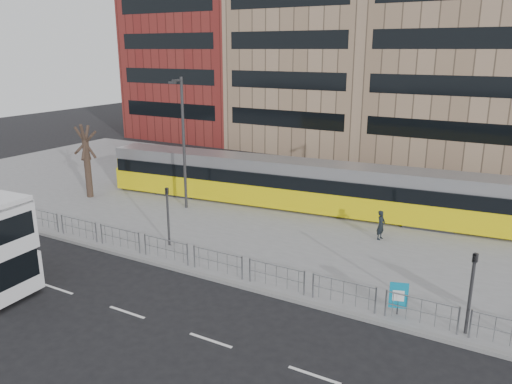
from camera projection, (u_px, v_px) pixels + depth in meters
The scene contains 13 objects.
ground at pixel (225, 284), 22.07m from camera, with size 120.00×120.00×0.00m, color black.
plaza at pixel (327, 209), 32.08m from camera, with size 64.00×24.00×0.15m, color gray.
kerb at pixel (225, 282), 22.09m from camera, with size 64.00×0.25×0.17m, color gray.
building_row at pixel (437, 17), 46.41m from camera, with size 70.40×18.40×31.20m.
pedestrian_barrier at pixel (270, 269), 21.27m from camera, with size 32.07×0.07×1.10m.
road_markings at pixel (188, 333), 18.25m from camera, with size 62.00×0.12×0.01m, color white.
tram at pixel (294, 184), 31.89m from camera, with size 26.26×5.26×3.08m.
ad_panel at pixel (399, 296), 19.05m from camera, with size 0.69×0.28×1.32m.
pedestrian at pixel (381, 225), 26.65m from camera, with size 0.58×0.38×1.59m, color black.
traffic_light_west at pixel (168, 209), 25.50m from camera, with size 0.22×0.24×3.10m.
traffic_light_east at pixel (472, 283), 17.42m from camera, with size 0.22×0.24×3.10m.
lamp_post_west at pixel (183, 139), 30.92m from camera, with size 0.45×1.04×8.25m.
bare_tree at pixel (83, 122), 33.14m from camera, with size 4.14×4.14×7.10m.
Camera 1 is at (11.13, -16.78, 10.00)m, focal length 35.00 mm.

